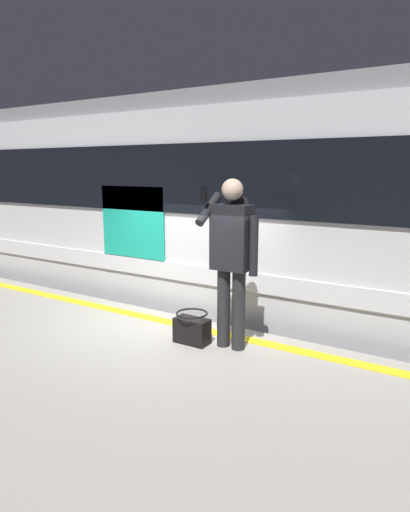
% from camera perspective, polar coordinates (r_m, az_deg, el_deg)
% --- Properties ---
extents(ground_plane, '(23.46, 23.46, 0.00)m').
position_cam_1_polar(ground_plane, '(6.32, -2.53, -16.87)').
color(ground_plane, '#3D3D3F').
extents(platform, '(14.50, 4.61, 1.07)m').
position_cam_1_polar(platform, '(4.61, -20.33, -21.43)').
color(platform, '#9E998E').
rests_on(platform, ground).
extents(safety_line, '(14.21, 0.16, 0.01)m').
position_cam_1_polar(safety_line, '(5.67, -4.36, -8.40)').
color(safety_line, yellow).
rests_on(safety_line, platform).
extents(track_rail_near, '(18.85, 0.08, 0.16)m').
position_cam_1_polar(track_rail_near, '(7.13, 2.62, -12.78)').
color(track_rail_near, slate).
rests_on(track_rail_near, ground).
extents(track_rail_far, '(18.85, 0.08, 0.16)m').
position_cam_1_polar(track_rail_far, '(8.32, 7.55, -9.29)').
color(track_rail_far, slate).
rests_on(track_rail_far, ground).
extents(train_carriage, '(13.49, 3.08, 3.81)m').
position_cam_1_polar(train_carriage, '(6.70, 15.51, 6.24)').
color(train_carriage, silver).
rests_on(train_carriage, ground).
extents(passenger, '(0.57, 0.55, 1.79)m').
position_cam_1_polar(passenger, '(4.64, 3.49, 0.71)').
color(passenger, '#262628').
rests_on(passenger, platform).
extents(handbag, '(0.39, 0.35, 0.35)m').
position_cam_1_polar(handbag, '(4.98, -1.67, -9.25)').
color(handbag, black).
rests_on(handbag, platform).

